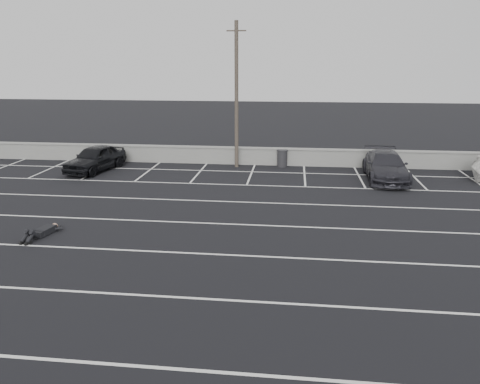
# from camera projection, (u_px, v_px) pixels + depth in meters

# --- Properties ---
(ground) EXTENTS (120.00, 120.00, 0.00)m
(ground) POSITION_uv_depth(u_px,v_px,m) (189.00, 253.00, 15.59)
(ground) COLOR black
(ground) RESTS_ON ground
(seawall) EXTENTS (50.00, 0.45, 1.06)m
(seawall) POSITION_uv_depth(u_px,v_px,m) (239.00, 155.00, 28.82)
(seawall) COLOR gray
(seawall) RESTS_ON ground
(stall_lines) EXTENTS (36.00, 20.05, 0.01)m
(stall_lines) POSITION_uv_depth(u_px,v_px,m) (210.00, 212.00, 19.81)
(stall_lines) COLOR silver
(stall_lines) RESTS_ON ground
(car_left) EXTENTS (2.66, 4.63, 1.48)m
(car_left) POSITION_uv_depth(u_px,v_px,m) (95.00, 158.00, 27.03)
(car_left) COLOR black
(car_left) RESTS_ON ground
(car_right) EXTENTS (2.17, 5.10, 1.47)m
(car_right) POSITION_uv_depth(u_px,v_px,m) (386.00, 166.00, 25.03)
(car_right) COLOR #26252B
(car_right) RESTS_ON ground
(utility_pole) EXTENTS (1.11, 0.22, 8.35)m
(utility_pole) POSITION_uv_depth(u_px,v_px,m) (236.00, 96.00, 27.06)
(utility_pole) COLOR #4C4238
(utility_pole) RESTS_ON ground
(trash_bin) EXTENTS (0.86, 0.86, 1.02)m
(trash_bin) POSITION_uv_depth(u_px,v_px,m) (282.00, 158.00, 28.15)
(trash_bin) COLOR #262628
(trash_bin) RESTS_ON ground
(person) EXTENTS (1.73, 2.66, 0.47)m
(person) POSITION_uv_depth(u_px,v_px,m) (46.00, 228.00, 17.30)
(person) COLOR black
(person) RESTS_ON ground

